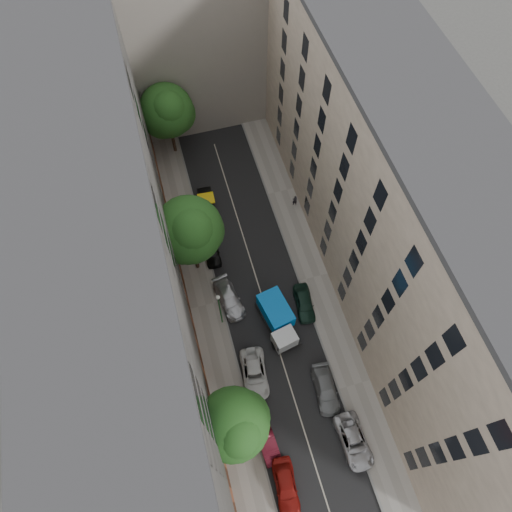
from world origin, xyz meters
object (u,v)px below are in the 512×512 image
object	(u,v)px
tree_far	(168,113)
lamp_post	(220,307)
car_right_1	(326,389)
car_left_1	(267,441)
car_left_0	(286,486)
pedestrian	(295,201)
car_left_2	(254,374)
car_left_4	(212,251)
car_right_2	(304,303)
car_left_3	(229,299)
car_right_0	(354,441)
tree_mid	(190,232)
tarp_truck	(278,319)
car_left_5	(207,205)
tree_near	(235,425)

from	to	relation	value
tree_far	lamp_post	bearing A→B (deg)	-89.64
car_right_1	car_left_1	bearing A→B (deg)	-151.25
car_left_0	pedestrian	bearing A→B (deg)	76.04
car_left_1	car_left_2	world-z (taller)	car_left_2
car_left_0	car_left_4	size ratio (longest dim) A/B	1.13
car_right_2	car_left_3	bearing A→B (deg)	167.21
pedestrian	car_right_2	bearing A→B (deg)	86.92
car_left_0	car_right_2	size ratio (longest dim) A/B	1.06
car_right_0	car_left_1	bearing A→B (deg)	162.51
pedestrian	car_left_1	bearing A→B (deg)	77.07
car_right_1	tree_mid	size ratio (longest dim) A/B	0.44
tree_mid	pedestrian	size ratio (longest dim) A/B	6.80
tarp_truck	car_left_5	xyz separation A→B (m)	(-3.40, 14.72, -0.67)
tree_mid	pedestrian	world-z (taller)	tree_mid
car_right_2	car_left_2	bearing A→B (deg)	-134.27
car_left_2	car_left_3	world-z (taller)	car_left_3
car_right_2	tree_near	world-z (taller)	tree_near
tarp_truck	car_left_5	bearing A→B (deg)	92.06
car_left_2	tarp_truck	bearing A→B (deg)	57.42
car_left_0	car_right_0	size ratio (longest dim) A/B	0.91
car_left_4	car_right_1	world-z (taller)	car_left_4
car_left_1	car_left_4	distance (m)	18.80
car_left_2	tree_mid	xyz separation A→B (m)	(-2.46, 12.00, 6.26)
tree_mid	car_left_3	bearing A→B (deg)	-65.01
car_left_1	car_left_5	xyz separation A→B (m)	(0.51, 24.40, 0.08)
car_left_5	car_right_1	size ratio (longest dim) A/B	0.99
car_left_3	tree_near	xyz separation A→B (m)	(-2.34, -12.01, 4.54)
car_left_5	car_right_1	xyz separation A→B (m)	(5.60, -21.80, -0.08)
car_right_1	tree_near	size ratio (longest dim) A/B	0.56
tree_near	tree_far	size ratio (longest dim) A/B	0.88
car_left_4	car_right_0	xyz separation A→B (m)	(7.20, -20.79, 0.01)
tree_mid	tree_far	distance (m)	15.73
car_left_0	car_left_3	bearing A→B (deg)	97.00
tree_mid	tree_near	bearing A→B (deg)	-91.00
car_left_3	pedestrian	bearing A→B (deg)	33.42
tarp_truck	tree_mid	distance (m)	11.30
car_left_3	car_left_5	xyz separation A→B (m)	(0.41, 11.20, 0.05)
pedestrian	lamp_post	bearing A→B (deg)	56.20
car_left_3	lamp_post	xyz separation A→B (m)	(-1.16, -1.91, 3.21)
car_right_1	pedestrian	size ratio (longest dim) A/B	2.96
car_left_1	tree_near	distance (m)	5.23
car_left_1	car_left_5	distance (m)	24.41
tree_near	pedestrian	bearing A→B (deg)	60.45
car_left_5	car_right_2	bearing A→B (deg)	-61.85
car_right_1	car_right_0	bearing A→B (deg)	-74.41
car_left_3	tarp_truck	bearing A→B (deg)	-52.68
car_left_0	car_left_1	world-z (taller)	car_left_0
car_left_1	pedestrian	world-z (taller)	pedestrian
car_right_1	pedestrian	xyz separation A→B (m)	(3.60, 19.66, 0.26)
car_left_2	car_right_2	bearing A→B (deg)	46.32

